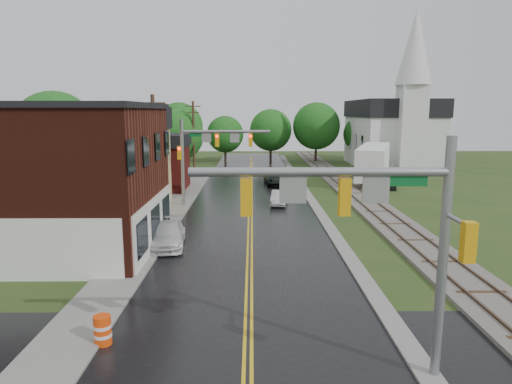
{
  "coord_description": "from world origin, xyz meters",
  "views": [
    {
      "loc": [
        0.15,
        -10.44,
        7.86
      ],
      "look_at": [
        0.35,
        14.04,
        3.5
      ],
      "focal_mm": 32.0,
      "sensor_mm": 36.0,
      "label": 1
    }
  ],
  "objects_px": {
    "utility_pole_b": "(155,156)",
    "utility_pole_c": "(194,138)",
    "tree_left_c": "(125,142)",
    "construction_barrel": "(103,330)",
    "traffic_signal_near": "(371,215)",
    "tree_left_e": "(179,136)",
    "traffic_signal_far": "(208,147)",
    "pickup_white": "(168,235)",
    "brick_building": "(28,178)",
    "semi_trailer": "(374,161)",
    "sedan_silver": "(279,198)",
    "suv_dark": "(277,178)",
    "tree_left_b": "(57,135)",
    "church": "(394,126)"
  },
  "relations": [
    {
      "from": "sedan_silver",
      "to": "semi_trailer",
      "type": "relative_size",
      "value": 0.27
    },
    {
      "from": "church",
      "to": "utility_pole_c",
      "type": "distance_m",
      "value": 28.54
    },
    {
      "from": "traffic_signal_near",
      "to": "suv_dark",
      "type": "height_order",
      "value": "traffic_signal_near"
    },
    {
      "from": "utility_pole_b",
      "to": "tree_left_c",
      "type": "bearing_deg",
      "value": 111.49
    },
    {
      "from": "pickup_white",
      "to": "semi_trailer",
      "type": "bearing_deg",
      "value": 46.85
    },
    {
      "from": "utility_pole_b",
      "to": "utility_pole_c",
      "type": "bearing_deg",
      "value": 90.0
    },
    {
      "from": "tree_left_c",
      "to": "semi_trailer",
      "type": "bearing_deg",
      "value": -0.51
    },
    {
      "from": "church",
      "to": "tree_left_c",
      "type": "bearing_deg",
      "value": -157.76
    },
    {
      "from": "semi_trailer",
      "to": "suv_dark",
      "type": "bearing_deg",
      "value": -170.42
    },
    {
      "from": "utility_pole_b",
      "to": "construction_barrel",
      "type": "xyz_separation_m",
      "value": [
        1.86,
        -18.0,
        -4.2
      ]
    },
    {
      "from": "brick_building",
      "to": "suv_dark",
      "type": "distance_m",
      "value": 27.68
    },
    {
      "from": "tree_left_c",
      "to": "construction_barrel",
      "type": "height_order",
      "value": "tree_left_c"
    },
    {
      "from": "traffic_signal_near",
      "to": "utility_pole_b",
      "type": "height_order",
      "value": "utility_pole_b"
    },
    {
      "from": "pickup_white",
      "to": "utility_pole_b",
      "type": "bearing_deg",
      "value": 101.23
    },
    {
      "from": "traffic_signal_near",
      "to": "tree_left_b",
      "type": "xyz_separation_m",
      "value": [
        -21.32,
        29.9,
        0.75
      ]
    },
    {
      "from": "suv_dark",
      "to": "sedan_silver",
      "type": "relative_size",
      "value": 1.44
    },
    {
      "from": "tree_left_c",
      "to": "pickup_white",
      "type": "bearing_deg",
      "value": -69.66
    },
    {
      "from": "brick_building",
      "to": "construction_barrel",
      "type": "xyz_separation_m",
      "value": [
        7.54,
        -11.0,
        -3.63
      ]
    },
    {
      "from": "church",
      "to": "pickup_white",
      "type": "height_order",
      "value": "church"
    },
    {
      "from": "sedan_silver",
      "to": "construction_barrel",
      "type": "xyz_separation_m",
      "value": [
        -7.38,
        -23.47,
        -0.08
      ]
    },
    {
      "from": "brick_building",
      "to": "utility_pole_b",
      "type": "distance_m",
      "value": 9.03
    },
    {
      "from": "tree_left_b",
      "to": "construction_barrel",
      "type": "height_order",
      "value": "tree_left_b"
    },
    {
      "from": "church",
      "to": "pickup_white",
      "type": "distance_m",
      "value": 45.88
    },
    {
      "from": "traffic_signal_far",
      "to": "pickup_white",
      "type": "distance_m",
      "value": 12.36
    },
    {
      "from": "semi_trailer",
      "to": "construction_barrel",
      "type": "bearing_deg",
      "value": -117.5
    },
    {
      "from": "utility_pole_b",
      "to": "suv_dark",
      "type": "height_order",
      "value": "utility_pole_b"
    },
    {
      "from": "traffic_signal_near",
      "to": "tree_left_e",
      "type": "xyz_separation_m",
      "value": [
        -12.32,
        43.9,
        -0.16
      ]
    },
    {
      "from": "traffic_signal_far",
      "to": "utility_pole_c",
      "type": "distance_m",
      "value": 17.33
    },
    {
      "from": "utility_pole_c",
      "to": "tree_left_b",
      "type": "height_order",
      "value": "tree_left_b"
    },
    {
      "from": "suv_dark",
      "to": "semi_trailer",
      "type": "distance_m",
      "value": 11.1
    },
    {
      "from": "utility_pole_b",
      "to": "utility_pole_c",
      "type": "distance_m",
      "value": 22.0
    },
    {
      "from": "tree_left_c",
      "to": "church",
      "type": "bearing_deg",
      "value": 22.24
    },
    {
      "from": "brick_building",
      "to": "tree_left_e",
      "type": "height_order",
      "value": "brick_building"
    },
    {
      "from": "tree_left_c",
      "to": "construction_barrel",
      "type": "distance_m",
      "value": 37.2
    },
    {
      "from": "utility_pole_c",
      "to": "sedan_silver",
      "type": "relative_size",
      "value": 2.47
    },
    {
      "from": "church",
      "to": "tree_left_c",
      "type": "relative_size",
      "value": 2.61
    },
    {
      "from": "traffic_signal_near",
      "to": "tree_left_c",
      "type": "relative_size",
      "value": 0.96
    },
    {
      "from": "semi_trailer",
      "to": "construction_barrel",
      "type": "relative_size",
      "value": 12.8
    },
    {
      "from": "tree_left_b",
      "to": "semi_trailer",
      "type": "xyz_separation_m",
      "value": [
        31.46,
        7.76,
        -3.31
      ]
    },
    {
      "from": "utility_pole_c",
      "to": "suv_dark",
      "type": "height_order",
      "value": "utility_pole_c"
    },
    {
      "from": "utility_pole_c",
      "to": "tree_left_e",
      "type": "xyz_separation_m",
      "value": [
        -2.05,
        1.9,
        0.09
      ]
    },
    {
      "from": "traffic_signal_near",
      "to": "tree_left_e",
      "type": "relative_size",
      "value": 0.9
    },
    {
      "from": "utility_pole_b",
      "to": "utility_pole_c",
      "type": "relative_size",
      "value": 1.0
    },
    {
      "from": "church",
      "to": "construction_barrel",
      "type": "relative_size",
      "value": 19.22
    },
    {
      "from": "pickup_white",
      "to": "semi_trailer",
      "type": "height_order",
      "value": "semi_trailer"
    },
    {
      "from": "tree_left_c",
      "to": "construction_barrel",
      "type": "relative_size",
      "value": 7.35
    },
    {
      "from": "traffic_signal_near",
      "to": "sedan_silver",
      "type": "xyz_separation_m",
      "value": [
        -1.03,
        25.47,
        -4.37
      ]
    },
    {
      "from": "utility_pole_b",
      "to": "pickup_white",
      "type": "relative_size",
      "value": 1.93
    },
    {
      "from": "tree_left_e",
      "to": "construction_barrel",
      "type": "distance_m",
      "value": 42.3
    },
    {
      "from": "utility_pole_b",
      "to": "tree_left_e",
      "type": "height_order",
      "value": "utility_pole_b"
    }
  ]
}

